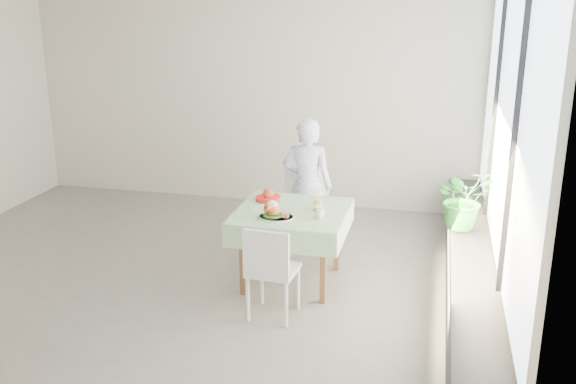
% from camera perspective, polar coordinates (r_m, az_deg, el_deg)
% --- Properties ---
extents(floor, '(6.00, 6.00, 0.00)m').
position_cam_1_polar(floor, '(6.66, -9.28, -7.07)').
color(floor, '#63605E').
rests_on(floor, ground).
extents(wall_back, '(6.00, 0.02, 2.80)m').
position_cam_1_polar(wall_back, '(8.53, -3.32, 8.33)').
color(wall_back, beige).
rests_on(wall_back, ground).
extents(wall_front, '(6.00, 0.02, 2.80)m').
position_cam_1_polar(wall_front, '(4.13, -23.47, -2.78)').
color(wall_front, beige).
rests_on(wall_front, ground).
extents(wall_right, '(0.02, 5.00, 2.80)m').
position_cam_1_polar(wall_right, '(5.76, 18.80, 3.12)').
color(wall_right, beige).
rests_on(wall_right, ground).
extents(window_pane, '(0.01, 4.80, 2.18)m').
position_cam_1_polar(window_pane, '(5.71, 18.74, 5.58)').
color(window_pane, '#D1E0F9').
rests_on(window_pane, ground).
extents(window_ledge, '(0.40, 4.80, 0.50)m').
position_cam_1_polar(window_ledge, '(6.11, 15.89, -7.26)').
color(window_ledge, black).
rests_on(window_ledge, ground).
extents(cafe_table, '(1.05, 1.05, 0.74)m').
position_cam_1_polar(cafe_table, '(6.20, 0.34, -4.09)').
color(cafe_table, brown).
rests_on(cafe_table, ground).
extents(chair_far, '(0.57, 0.57, 0.97)m').
position_cam_1_polar(chair_far, '(7.07, 1.64, -2.75)').
color(chair_far, white).
rests_on(chair_far, ground).
extents(chair_near, '(0.43, 0.43, 0.85)m').
position_cam_1_polar(chair_near, '(5.63, -1.36, -8.55)').
color(chair_near, white).
rests_on(chair_near, ground).
extents(diner, '(0.54, 0.36, 1.48)m').
position_cam_1_polar(diner, '(6.88, 1.72, 0.56)').
color(diner, '#96B2F0').
rests_on(diner, ground).
extents(main_dish, '(0.32, 0.32, 0.17)m').
position_cam_1_polar(main_dish, '(5.87, -1.24, -1.83)').
color(main_dish, white).
rests_on(main_dish, cafe_table).
extents(juice_cup_orange, '(0.09, 0.09, 0.25)m').
position_cam_1_polar(juice_cup_orange, '(6.08, 2.69, -1.12)').
color(juice_cup_orange, white).
rests_on(juice_cup_orange, cafe_table).
extents(juice_cup_lemonade, '(0.09, 0.09, 0.24)m').
position_cam_1_polar(juice_cup_lemonade, '(5.88, 2.85, -1.78)').
color(juice_cup_lemonade, white).
rests_on(juice_cup_lemonade, cafe_table).
extents(second_dish, '(0.25, 0.25, 0.12)m').
position_cam_1_polar(second_dish, '(6.38, -1.76, -0.46)').
color(second_dish, red).
rests_on(second_dish, cafe_table).
extents(potted_plant, '(0.71, 0.68, 0.61)m').
position_cam_1_polar(potted_plant, '(6.47, 15.35, -0.53)').
color(potted_plant, '#2A7F2F').
rests_on(potted_plant, window_ledge).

